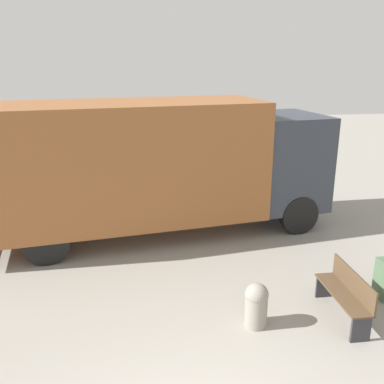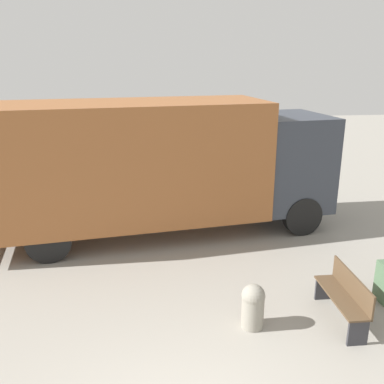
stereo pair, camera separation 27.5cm
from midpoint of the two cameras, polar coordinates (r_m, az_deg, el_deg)
The scene contains 3 objects.
delivery_truck at distance 11.01m, azimuth -5.80°, elevation 3.87°, with size 9.25×3.54×3.49m.
park_bench at distance 8.27m, azimuth 18.97°, elevation -12.61°, with size 0.43×1.52×0.91m.
bollard_near_bench at distance 7.73m, azimuth 7.53°, elevation -14.53°, with size 0.41×0.41×0.81m.
Camera 1 is at (-0.55, -3.45, 4.51)m, focal length 40.00 mm.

